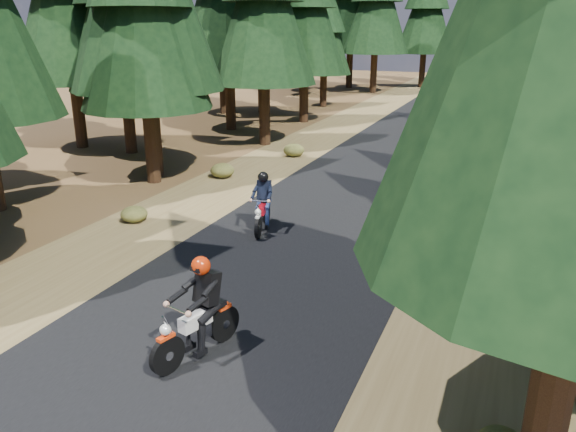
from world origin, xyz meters
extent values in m
plane|color=#4E371B|center=(0.00, 0.00, 0.00)|extent=(120.00, 120.00, 0.00)
cube|color=black|center=(0.00, 5.00, 0.01)|extent=(6.00, 100.00, 0.01)
cube|color=brown|center=(-4.60, 5.00, 0.00)|extent=(3.20, 100.00, 0.01)
cube|color=brown|center=(4.60, 5.00, 0.00)|extent=(3.20, 100.00, 0.01)
cylinder|color=black|center=(5.66, -3.70, 2.92)|extent=(0.53, 0.53, 5.85)
cylinder|color=black|center=(-7.26, 6.17, 2.67)|extent=(0.51, 0.51, 5.34)
cone|color=black|center=(-7.26, 6.17, 6.01)|extent=(4.54, 4.54, 6.68)
cylinder|color=black|center=(6.06, 4.48, 2.26)|extent=(0.48, 0.48, 4.52)
cylinder|color=black|center=(-7.70, 6.96, 3.21)|extent=(0.56, 0.56, 6.43)
cylinder|color=black|center=(-11.13, 9.93, 2.78)|extent=(0.52, 0.52, 5.56)
cone|color=black|center=(-11.13, 9.93, 6.26)|extent=(4.73, 4.73, 6.95)
cylinder|color=black|center=(-6.35, 13.89, 2.86)|extent=(0.53, 0.53, 5.72)
cone|color=black|center=(-6.35, 13.89, 6.43)|extent=(4.86, 4.86, 7.15)
cylinder|color=black|center=(-9.76, 16.85, 3.18)|extent=(0.55, 0.55, 6.37)
cylinder|color=black|center=(-7.00, 20.76, 2.82)|extent=(0.53, 0.53, 5.64)
cone|color=black|center=(-7.00, 20.76, 6.34)|extent=(4.79, 4.79, 7.05)
cylinder|color=black|center=(6.93, 19.74, 2.91)|extent=(0.53, 0.53, 5.83)
cylinder|color=black|center=(-10.86, 23.22, 2.72)|extent=(0.52, 0.52, 5.45)
cone|color=black|center=(-10.86, 23.22, 6.13)|extent=(4.63, 4.63, 6.81)
cylinder|color=black|center=(-8.12, 27.46, 2.21)|extent=(0.48, 0.48, 4.42)
cone|color=black|center=(-8.12, 27.46, 4.97)|extent=(3.76, 3.76, 5.52)
cone|color=black|center=(-8.12, 27.46, 6.96)|extent=(2.87, 2.87, 3.98)
cylinder|color=black|center=(-11.79, 32.77, 2.37)|extent=(0.49, 0.49, 4.75)
cone|color=black|center=(-11.79, 32.77, 5.34)|extent=(4.04, 4.04, 5.93)
cylinder|color=black|center=(-14.00, 10.00, 3.00)|extent=(0.54, 0.54, 6.00)
cylinder|color=black|center=(-13.00, 22.00, 3.20)|extent=(0.56, 0.56, 6.40)
cylinder|color=black|center=(-7.00, 37.00, 3.20)|extent=(0.56, 0.56, 6.40)
cone|color=black|center=(-7.00, 37.00, 7.20)|extent=(5.44, 5.44, 8.00)
cylinder|color=black|center=(7.00, 37.00, 3.00)|extent=(0.54, 0.54, 6.00)
cone|color=black|center=(7.00, 37.00, 6.75)|extent=(5.10, 5.10, 7.50)
cylinder|color=black|center=(-10.00, 40.00, 3.40)|extent=(0.57, 0.57, 6.80)
cylinder|color=black|center=(-4.00, 43.00, 3.00)|extent=(0.54, 0.54, 6.00)
cone|color=black|center=(-4.00, 43.00, 6.75)|extent=(5.10, 5.10, 7.50)
cylinder|color=black|center=(4.00, 43.00, 3.20)|extent=(0.56, 0.56, 6.40)
cone|color=black|center=(4.00, 43.00, 7.20)|extent=(5.44, 5.44, 8.00)
cylinder|color=black|center=(0.00, 46.00, 3.40)|extent=(0.57, 0.57, 6.80)
cylinder|color=black|center=(-13.00, 36.00, 2.80)|extent=(0.52, 0.52, 5.60)
cone|color=black|center=(-13.00, 36.00, 6.30)|extent=(4.76, 4.76, 7.00)
ellipsoid|color=#474C1E|center=(-5.25, 7.69, 0.27)|extent=(0.89, 0.89, 0.54)
ellipsoid|color=#474C1E|center=(5.12, 11.73, 0.25)|extent=(0.83, 0.83, 0.50)
ellipsoid|color=#474C1E|center=(5.50, 7.43, 0.28)|extent=(0.95, 0.95, 0.57)
ellipsoid|color=#474C1E|center=(6.01, 1.08, 0.25)|extent=(0.84, 0.84, 0.50)
ellipsoid|color=#474C1E|center=(-5.19, 2.27, 0.23)|extent=(0.77, 0.77, 0.46)
ellipsoid|color=#474C1E|center=(-4.11, 12.03, 0.27)|extent=(0.91, 0.91, 0.55)
ellipsoid|color=#474C1E|center=(5.86, 19.69, 0.22)|extent=(0.73, 0.73, 0.44)
cube|color=black|center=(0.22, -3.10, 1.23)|extent=(0.46, 0.35, 0.59)
sphere|color=#A32206|center=(0.22, -3.10, 1.66)|extent=(0.40, 0.40, 0.33)
cube|color=black|center=(-1.40, 3.02, 1.12)|extent=(0.41, 0.31, 0.53)
sphere|color=black|center=(-1.40, 3.02, 1.51)|extent=(0.36, 0.36, 0.30)
camera|label=1|loc=(4.91, -10.30, 5.48)|focal=35.00mm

